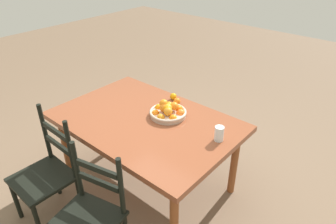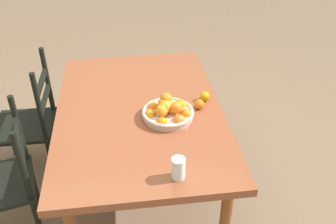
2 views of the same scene
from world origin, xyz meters
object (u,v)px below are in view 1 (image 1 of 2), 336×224
chair_near_window (47,175)px  chair_by_cabinet (89,219)px  dining_table (145,126)px  fruit_bowl (168,111)px  orange_loose_1 (173,96)px  drinking_glass (219,134)px  orange_loose_0 (177,101)px

chair_near_window → chair_by_cabinet: 0.62m
dining_table → chair_by_cabinet: size_ratio=1.71×
fruit_bowl → orange_loose_1: fruit_bowl is taller
drinking_glass → chair_by_cabinet: bearing=69.9°
fruit_bowl → orange_loose_1: size_ratio=5.13×
chair_by_cabinet → orange_loose_1: size_ratio=14.52×
fruit_bowl → orange_loose_0: (0.07, -0.21, -0.01)m
chair_by_cabinet → fruit_bowl: bearing=86.1°
dining_table → chair_by_cabinet: (-0.28, 0.85, -0.21)m
dining_table → chair_near_window: 0.89m
fruit_bowl → dining_table: bearing=56.1°
chair_near_window → orange_loose_1: 1.31m
orange_loose_0 → orange_loose_1: size_ratio=1.02×
chair_by_cabinet → orange_loose_0: bearing=87.9°
chair_by_cabinet → drinking_glass: 1.12m
orange_loose_1 → chair_near_window: bearing=76.9°
dining_table → chair_by_cabinet: 0.92m
chair_by_cabinet → orange_loose_0: 1.30m
chair_by_cabinet → orange_loose_1: 1.37m
chair_near_window → chair_by_cabinet: (-0.62, 0.05, 0.01)m
fruit_bowl → orange_loose_1: (0.17, -0.27, -0.01)m
chair_near_window → chair_by_cabinet: chair_near_window is taller
fruit_bowl → drinking_glass: (-0.54, 0.02, 0.01)m
fruit_bowl → orange_loose_0: size_ratio=5.02×
orange_loose_0 → fruit_bowl: bearing=109.1°
dining_table → drinking_glass: size_ratio=13.07×
chair_by_cabinet → drinking_glass: bearing=56.7°
orange_loose_0 → drinking_glass: bearing=159.1°
fruit_bowl → orange_loose_0: 0.23m
orange_loose_1 → dining_table: bearing=96.4°
chair_near_window → orange_loose_0: (-0.38, -1.18, 0.32)m
chair_by_cabinet → fruit_bowl: 1.09m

